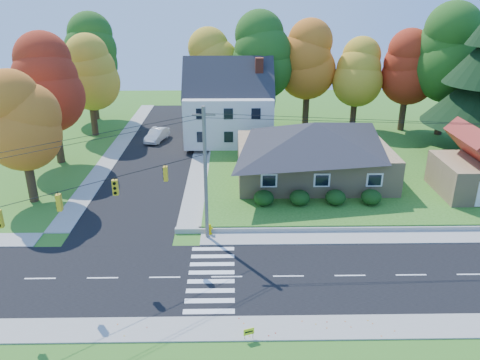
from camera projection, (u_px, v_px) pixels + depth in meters
The scene contains 23 objects.
ground at pixel (227, 277), 30.20m from camera, with size 120.00×120.00×0.00m, color #3D7923.
road_main at pixel (227, 277), 30.20m from camera, with size 90.00×8.00×0.02m, color black.
road_cross at pixel (160, 149), 54.12m from camera, with size 8.00×44.00×0.02m, color black.
sidewalk_north at pixel (227, 238), 34.81m from camera, with size 90.00×2.00×0.08m, color #9C9A90.
sidewalk_south at pixel (226, 329), 25.56m from camera, with size 90.00×2.00×0.08m, color #9C9A90.
lawn at pixel (351, 161), 49.74m from camera, with size 30.00×30.00×0.50m, color #3D7923.
ranch_house at pixel (313, 150), 43.89m from camera, with size 14.60×10.60×5.40m.
colonial_house at pixel (229, 106), 54.36m from camera, with size 10.40×8.40×9.60m.
hedge_row at pixel (318, 197), 38.95m from camera, with size 10.70×1.70×1.27m.
traffic_infrastructure at pixel (224, 196), 29.50m from camera, with size 38.10×10.66×10.00m.
tree_lot_0 at pixel (213, 66), 58.47m from camera, with size 6.72×6.72×12.51m.
tree_lot_1 at pixel (261, 56), 57.14m from camera, with size 7.84×7.84×14.60m.
tree_lot_2 at pixel (308, 60), 58.41m from camera, with size 7.28×7.28×13.56m.
tree_lot_3 at pixel (357, 72), 58.07m from camera, with size 6.16×6.16×11.47m.
tree_lot_4 at pixel (409, 68), 57.00m from camera, with size 6.72×6.72×12.51m.
tree_lot_5 at pixel (451, 53), 54.46m from camera, with size 8.40×8.40×15.64m.
tree_west_0 at pixel (20, 122), 38.32m from camera, with size 6.16×6.16×11.47m.
tree_west_1 at pixel (49, 83), 47.06m from camera, with size 7.28×7.28×13.56m.
tree_west_2 at pixel (88, 73), 56.57m from camera, with size 6.72×6.72×12.51m.
tree_west_3 at pixel (89, 53), 63.45m from camera, with size 7.84×7.84×14.60m.
white_car at pixel (157, 135), 56.89m from camera, with size 1.59×4.56×1.50m, color silver.
fire_hydrant at pixel (209, 230), 35.22m from camera, with size 0.52×0.40×0.91m.
yard_sign at pixel (249, 332), 24.59m from camera, with size 0.57×0.22×0.74m.
Camera 1 is at (0.43, -25.57, 17.27)m, focal length 35.00 mm.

